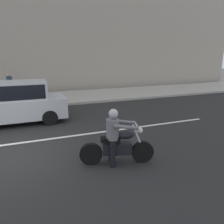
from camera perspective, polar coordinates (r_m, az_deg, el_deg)
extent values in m
plane|color=#242424|center=(7.11, -27.26, -10.62)|extent=(80.00, 80.00, 0.00)
cube|color=#A8A399|center=(14.73, -24.45, 2.77)|extent=(40.00, 4.40, 0.14)
cylinder|color=black|center=(6.00, 8.16, -10.50)|extent=(0.62, 0.28, 0.61)
cylinder|color=black|center=(5.85, -5.68, -11.13)|extent=(0.62, 0.28, 0.61)
cylinder|color=silver|center=(5.82, 7.14, -7.16)|extent=(0.38, 0.16, 0.83)
cube|color=black|center=(5.83, 1.34, -9.65)|extent=(0.82, 0.48, 0.32)
ellipsoid|color=black|center=(5.71, 3.57, -6.19)|extent=(0.53, 0.36, 0.22)
cube|color=black|center=(5.70, -0.45, -7.28)|extent=(0.57, 0.37, 0.10)
cylinder|color=silver|center=(5.67, 6.68, -3.60)|extent=(0.23, 0.68, 0.04)
sphere|color=silver|center=(5.74, 7.42, -4.89)|extent=(0.17, 0.17, 0.17)
cylinder|color=silver|center=(6.00, -1.74, -10.17)|extent=(0.69, 0.26, 0.07)
cylinder|color=black|center=(5.68, 0.15, -11.46)|extent=(0.18, 0.18, 0.69)
cylinder|color=black|center=(6.03, -0.23, -9.76)|extent=(0.18, 0.18, 0.69)
cylinder|color=slate|center=(5.61, 0.16, -4.65)|extent=(0.42, 0.42, 0.55)
cylinder|color=slate|center=(5.40, 3.81, -4.07)|extent=(0.66, 0.26, 0.17)
cylinder|color=slate|center=(5.81, 3.12, -2.64)|extent=(0.66, 0.26, 0.17)
sphere|color=tan|center=(5.49, 0.37, -0.75)|extent=(0.20, 0.20, 0.20)
sphere|color=#B7B7BC|center=(5.48, 0.37, -0.44)|extent=(0.25, 0.25, 0.25)
cube|color=#B2B5BA|center=(9.98, -23.97, 0.93)|extent=(4.01, 1.70, 0.84)
cube|color=#B2B5BA|center=(9.83, -24.45, 5.34)|extent=(2.49, 1.56, 0.72)
cube|color=black|center=(9.83, -24.45, 5.34)|extent=(2.29, 1.59, 0.58)
cylinder|color=black|center=(10.07, -16.71, -0.28)|extent=(0.64, 1.76, 0.64)
cylinder|color=black|center=(15.31, -25.85, 4.88)|extent=(0.14, 0.14, 0.82)
cylinder|color=black|center=(15.30, -25.10, 4.95)|extent=(0.14, 0.14, 0.82)
cylinder|color=#234256|center=(15.21, -25.78, 7.50)|extent=(0.34, 0.34, 0.57)
sphere|color=tan|center=(15.18, -25.95, 8.96)|extent=(0.21, 0.21, 0.21)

